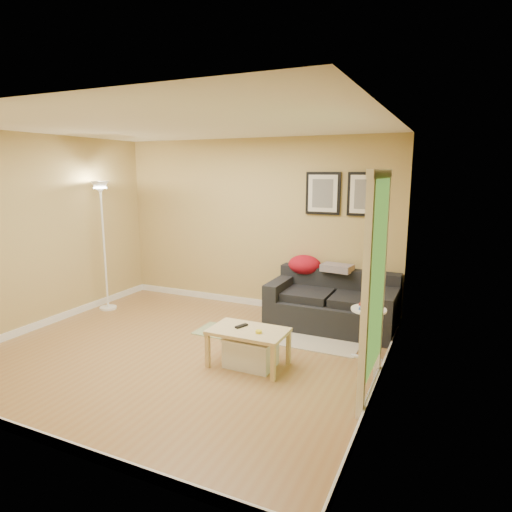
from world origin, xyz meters
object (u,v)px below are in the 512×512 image
sofa (332,301)px  coffee_table (248,348)px  floor_lamp (104,250)px  book_stack (368,305)px  storage_bin (251,351)px  side_table (367,334)px

sofa → coffee_table: size_ratio=2.03×
floor_lamp → book_stack: bearing=-2.7°
storage_bin → book_stack: (1.11, 0.72, 0.47)m
sofa → floor_lamp: size_ratio=0.86×
side_table → book_stack: size_ratio=2.84×
coffee_table → storage_bin: size_ratio=1.54×
coffee_table → storage_bin: bearing=-6.4°
side_table → book_stack: (-0.02, 0.01, 0.33)m
sofa → book_stack: sofa is taller
side_table → book_stack: 0.34m
coffee_table → side_table: side_table is taller
coffee_table → storage_bin: 0.05m
sofa → side_table: 1.07m
sofa → storage_bin: sofa is taller
storage_bin → book_stack: 1.40m
coffee_table → sofa: bearing=51.2°
storage_bin → side_table: (1.13, 0.70, 0.13)m
sofa → book_stack: 1.09m
coffee_table → floor_lamp: 3.10m
sofa → floor_lamp: (-3.38, -0.66, 0.56)m
side_table → floor_lamp: size_ratio=0.30×
book_stack → floor_lamp: (-4.00, 0.19, 0.30)m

